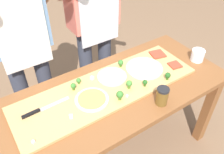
{
  "coord_description": "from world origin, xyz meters",
  "views": [
    {
      "loc": [
        -0.67,
        -0.95,
        1.84
      ],
      "look_at": [
        -0.01,
        0.04,
        0.83
      ],
      "focal_mm": 38.04,
      "sensor_mm": 36.0,
      "label": 1
    }
  ],
  "objects_px": {
    "pizza_whole_cheese_artichoke": "(112,76)",
    "cheese_crumble_a": "(127,96)",
    "pizza_whole_white_garlic": "(144,68)",
    "broccoli_floret_center_right": "(120,95)",
    "pizza_slice_center": "(175,65)",
    "cheese_crumble_d": "(71,116)",
    "broccoli_floret_front_mid": "(73,86)",
    "broccoli_floret_center_left": "(145,83)",
    "broccoli_floret_front_right": "(129,84)",
    "pizza_whole_pesto_green": "(92,99)",
    "pizza_slice_far_right": "(158,54)",
    "prep_table": "(116,101)",
    "broccoli_floret_back_left": "(168,76)",
    "cheese_crumble_b": "(92,78)",
    "chefs_knife": "(39,110)",
    "cook_left": "(20,36)",
    "sauce_jar": "(162,96)",
    "cook_right": "(94,15)",
    "broccoli_floret_front_left": "(121,63)",
    "cheese_crumble_c": "(33,142)",
    "broccoli_floret_back_mid": "(79,81)",
    "flour_cup": "(198,56)"
  },
  "relations": [
    {
      "from": "pizza_whole_cheese_artichoke",
      "to": "cheese_crumble_a",
      "type": "relative_size",
      "value": 15.2
    },
    {
      "from": "pizza_whole_white_garlic",
      "to": "broccoli_floret_center_right",
      "type": "distance_m",
      "value": 0.36
    },
    {
      "from": "pizza_slice_center",
      "to": "cheese_crumble_d",
      "type": "relative_size",
      "value": 4.08
    },
    {
      "from": "pizza_slice_center",
      "to": "broccoli_floret_front_mid",
      "type": "relative_size",
      "value": 1.57
    },
    {
      "from": "broccoli_floret_center_left",
      "to": "broccoli_floret_front_right",
      "type": "height_order",
      "value": "broccoli_floret_front_right"
    },
    {
      "from": "pizza_whole_pesto_green",
      "to": "cheese_crumble_a",
      "type": "relative_size",
      "value": 15.86
    },
    {
      "from": "pizza_slice_far_right",
      "to": "prep_table",
      "type": "bearing_deg",
      "value": -164.62
    },
    {
      "from": "broccoli_floret_front_mid",
      "to": "broccoli_floret_back_left",
      "type": "xyz_separation_m",
      "value": [
        0.59,
        -0.26,
        0.0
      ]
    },
    {
      "from": "pizza_whole_pesto_green",
      "to": "cheese_crumble_b",
      "type": "height_order",
      "value": "cheese_crumble_b"
    },
    {
      "from": "chefs_knife",
      "to": "cook_left",
      "type": "relative_size",
      "value": 0.18
    },
    {
      "from": "sauce_jar",
      "to": "cook_right",
      "type": "distance_m",
      "value": 0.89
    },
    {
      "from": "broccoli_floret_center_left",
      "to": "broccoli_floret_back_left",
      "type": "xyz_separation_m",
      "value": [
        0.17,
        -0.03,
        0.0
      ]
    },
    {
      "from": "broccoli_floret_front_right",
      "to": "cheese_crumble_a",
      "type": "bearing_deg",
      "value": -134.91
    },
    {
      "from": "broccoli_floret_front_left",
      "to": "cheese_crumble_c",
      "type": "bearing_deg",
      "value": -159.49
    },
    {
      "from": "chefs_knife",
      "to": "cheese_crumble_c",
      "type": "bearing_deg",
      "value": -118.37
    },
    {
      "from": "prep_table",
      "to": "broccoli_floret_front_mid",
      "type": "xyz_separation_m",
      "value": [
        -0.25,
        0.14,
        0.16
      ]
    },
    {
      "from": "pizza_whole_pesto_green",
      "to": "sauce_jar",
      "type": "xyz_separation_m",
      "value": [
        0.36,
        -0.25,
        0.04
      ]
    },
    {
      "from": "broccoli_floret_center_right",
      "to": "sauce_jar",
      "type": "distance_m",
      "value": 0.26
    },
    {
      "from": "broccoli_floret_center_right",
      "to": "cheese_crumble_d",
      "type": "distance_m",
      "value": 0.32
    },
    {
      "from": "pizza_slice_far_right",
      "to": "cheese_crumble_d",
      "type": "height_order",
      "value": "cheese_crumble_d"
    },
    {
      "from": "cheese_crumble_b",
      "to": "cook_right",
      "type": "height_order",
      "value": "cook_right"
    },
    {
      "from": "pizza_whole_pesto_green",
      "to": "pizza_slice_center",
      "type": "bearing_deg",
      "value": -2.66
    },
    {
      "from": "pizza_whole_white_garlic",
      "to": "sauce_jar",
      "type": "distance_m",
      "value": 0.34
    },
    {
      "from": "prep_table",
      "to": "broccoli_floret_back_mid",
      "type": "relative_size",
      "value": 35.54
    },
    {
      "from": "cheese_crumble_c",
      "to": "chefs_knife",
      "type": "bearing_deg",
      "value": 61.63
    },
    {
      "from": "cheese_crumble_a",
      "to": "cheese_crumble_c",
      "type": "distance_m",
      "value": 0.61
    },
    {
      "from": "cheese_crumble_a",
      "to": "sauce_jar",
      "type": "height_order",
      "value": "sauce_jar"
    },
    {
      "from": "pizza_whole_white_garlic",
      "to": "broccoli_floret_center_left",
      "type": "bearing_deg",
      "value": -128.73
    },
    {
      "from": "prep_table",
      "to": "cheese_crumble_d",
      "type": "bearing_deg",
      "value": -169.47
    },
    {
      "from": "cheese_crumble_c",
      "to": "broccoli_floret_back_mid",
      "type": "bearing_deg",
      "value": 34.5
    },
    {
      "from": "broccoli_floret_center_left",
      "to": "cheese_crumble_a",
      "type": "xyz_separation_m",
      "value": [
        -0.16,
        -0.02,
        -0.02
      ]
    },
    {
      "from": "pizza_whole_pesto_green",
      "to": "cheese_crumble_b",
      "type": "distance_m",
      "value": 0.2
    },
    {
      "from": "broccoli_floret_front_right",
      "to": "pizza_whole_white_garlic",
      "type": "bearing_deg",
      "value": 25.56
    },
    {
      "from": "cheese_crumble_c",
      "to": "flour_cup",
      "type": "distance_m",
      "value": 1.31
    },
    {
      "from": "pizza_slice_far_right",
      "to": "flour_cup",
      "type": "xyz_separation_m",
      "value": [
        0.23,
        -0.2,
        0.01
      ]
    },
    {
      "from": "broccoli_floret_back_mid",
      "to": "cheese_crumble_d",
      "type": "bearing_deg",
      "value": -126.02
    },
    {
      "from": "chefs_knife",
      "to": "cook_left",
      "type": "bearing_deg",
      "value": 79.54
    },
    {
      "from": "pizza_whole_white_garlic",
      "to": "pizza_slice_far_right",
      "type": "bearing_deg",
      "value": 21.65
    },
    {
      "from": "cook_left",
      "to": "pizza_whole_pesto_green",
      "type": "bearing_deg",
      "value": -71.43
    },
    {
      "from": "cheese_crumble_d",
      "to": "cook_left",
      "type": "distance_m",
      "value": 0.71
    },
    {
      "from": "chefs_knife",
      "to": "broccoli_floret_center_left",
      "type": "distance_m",
      "value": 0.69
    },
    {
      "from": "flour_cup",
      "to": "broccoli_floret_front_mid",
      "type": "bearing_deg",
      "value": 167.85
    },
    {
      "from": "pizza_slice_center",
      "to": "cook_left",
      "type": "relative_size",
      "value": 0.05
    },
    {
      "from": "broccoli_floret_front_right",
      "to": "cheese_crumble_a",
      "type": "xyz_separation_m",
      "value": [
        -0.06,
        -0.06,
        -0.03
      ]
    },
    {
      "from": "pizza_slice_center",
      "to": "broccoli_floret_back_mid",
      "type": "relative_size",
      "value": 1.87
    },
    {
      "from": "broccoli_floret_front_left",
      "to": "broccoli_floret_back_mid",
      "type": "xyz_separation_m",
      "value": [
        -0.34,
        0.0,
        -0.01
      ]
    },
    {
      "from": "broccoli_floret_back_mid",
      "to": "broccoli_floret_back_left",
      "type": "distance_m",
      "value": 0.61
    },
    {
      "from": "broccoli_floret_center_right",
      "to": "flour_cup",
      "type": "distance_m",
      "value": 0.75
    },
    {
      "from": "broccoli_floret_center_left",
      "to": "cheese_crumble_b",
      "type": "relative_size",
      "value": 2.32
    },
    {
      "from": "broccoli_floret_back_left",
      "to": "cook_right",
      "type": "height_order",
      "value": "cook_right"
    }
  ]
}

